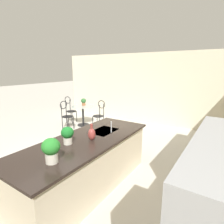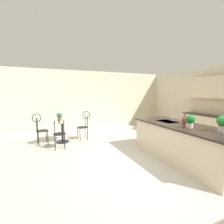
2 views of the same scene
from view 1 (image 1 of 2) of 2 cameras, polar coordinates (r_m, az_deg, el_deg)
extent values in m
plane|color=beige|center=(4.43, -13.72, -15.81)|extent=(40.00, 40.00, 0.00)
cube|color=beige|center=(7.47, 10.36, 7.19)|extent=(0.12, 7.80, 2.70)
cube|color=beige|center=(3.50, -7.94, -15.67)|extent=(2.70, 0.96, 0.88)
cube|color=#2D231E|center=(3.31, -8.20, -8.68)|extent=(2.80, 1.06, 0.04)
cube|color=#B2B5BA|center=(3.70, -2.55, -6.00)|extent=(0.56, 0.40, 0.03)
cylinder|color=black|center=(7.18, -8.78, -3.91)|extent=(0.44, 0.44, 0.03)
cylinder|color=black|center=(7.08, -8.88, -1.10)|extent=(0.07, 0.07, 0.69)
cylinder|color=#B2C6C1|center=(7.00, -8.98, 1.71)|extent=(0.80, 0.80, 0.01)
cylinder|color=black|center=(6.98, -13.20, -2.82)|extent=(0.03, 0.03, 0.45)
cylinder|color=black|center=(6.77, -11.71, -3.24)|extent=(0.03, 0.03, 0.45)
cylinder|color=black|center=(6.82, -15.03, -3.31)|extent=(0.03, 0.03, 0.45)
cylinder|color=black|center=(6.60, -13.56, -3.77)|extent=(0.03, 0.03, 0.45)
cylinder|color=black|center=(6.73, -13.49, -1.36)|extent=(0.41, 0.41, 0.02)
cylinder|color=black|center=(6.69, -15.28, 0.35)|extent=(0.03, 0.03, 0.45)
cylinder|color=black|center=(6.49, -13.90, 0.03)|extent=(0.03, 0.03, 0.45)
torus|color=black|center=(6.54, -14.72, 2.11)|extent=(0.29, 0.05, 0.28)
cylinder|color=black|center=(7.58, -10.84, -1.40)|extent=(0.03, 0.03, 0.45)
cylinder|color=black|center=(7.37, -12.12, -1.89)|extent=(0.03, 0.03, 0.45)
cylinder|color=black|center=(7.75, -12.51, -1.16)|extent=(0.03, 0.03, 0.45)
cylinder|color=black|center=(7.54, -13.81, -1.64)|extent=(0.03, 0.03, 0.45)
cylinder|color=black|center=(7.50, -12.41, 0.22)|extent=(0.43, 0.43, 0.02)
cylinder|color=black|center=(7.65, -12.79, 2.10)|extent=(0.03, 0.03, 0.45)
cylinder|color=black|center=(7.45, -14.02, 1.73)|extent=(0.03, 0.03, 0.45)
torus|color=black|center=(7.51, -13.49, 3.60)|extent=(0.06, 0.28, 0.28)
cylinder|color=black|center=(6.65, -5.92, -3.32)|extent=(0.03, 0.03, 0.45)
cylinder|color=black|center=(6.87, -4.59, -2.74)|extent=(0.03, 0.03, 0.45)
cylinder|color=black|center=(6.50, -3.89, -3.68)|extent=(0.03, 0.03, 0.45)
cylinder|color=black|center=(6.73, -2.60, -3.07)|extent=(0.03, 0.03, 0.45)
cylinder|color=black|center=(6.63, -4.28, -1.25)|extent=(0.41, 0.41, 0.02)
cylinder|color=black|center=(6.39, -3.83, 0.19)|extent=(0.03, 0.03, 0.45)
cylinder|color=black|center=(6.60, -2.61, 0.64)|extent=(0.03, 0.03, 0.45)
torus|color=black|center=(6.45, -3.24, 2.37)|extent=(0.05, 0.29, 0.28)
cylinder|color=#B2B5BA|center=(3.57, -0.22, -4.65)|extent=(0.02, 0.02, 0.22)
cylinder|color=#9E603D|center=(7.12, -8.71, 2.41)|extent=(0.13, 0.13, 0.11)
ellipsoid|color=#316635|center=(7.10, -8.75, 3.46)|extent=(0.19, 0.19, 0.18)
cylinder|color=beige|center=(2.63, -18.04, -13.26)|extent=(0.16, 0.16, 0.13)
ellipsoid|color=#2B8A2F|center=(2.56, -18.30, -10.00)|extent=(0.24, 0.24, 0.22)
cylinder|color=beige|center=(3.15, -13.43, -8.56)|extent=(0.14, 0.14, 0.11)
ellipsoid|color=#1A6F27|center=(3.10, -13.57, -6.15)|extent=(0.21, 0.21, 0.19)
ellipsoid|color=#993D38|center=(3.23, -6.25, -6.80)|extent=(0.13, 0.13, 0.21)
cylinder|color=#993D38|center=(3.18, -6.32, -4.37)|extent=(0.04, 0.04, 0.08)
camera|label=2|loc=(5.29, -63.19, 1.61)|focal=25.89mm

